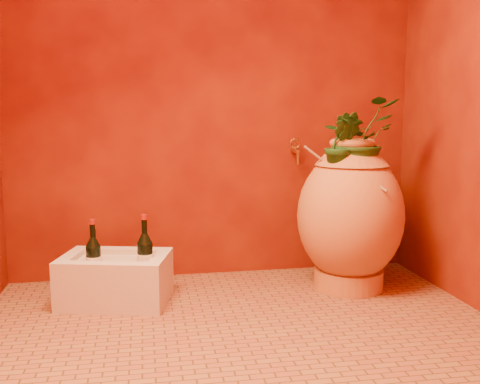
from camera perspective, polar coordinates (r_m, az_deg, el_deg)
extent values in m
plane|color=brown|center=(2.54, 0.43, -15.08)|extent=(2.50, 2.50, 0.00)
cube|color=#550B04|center=(3.32, -2.81, 12.50)|extent=(2.50, 0.02, 2.50)
cylinder|color=#B16B32|center=(3.22, 11.48, -8.99)|extent=(0.49, 0.49, 0.11)
ellipsoid|color=#B16B32|center=(3.14, 11.67, -2.51)|extent=(0.74, 0.74, 0.76)
cone|color=#B16B32|center=(3.09, 11.86, 3.90)|extent=(0.51, 0.51, 0.11)
torus|color=#B16B32|center=(3.09, 11.90, 5.13)|extent=(0.31, 0.31, 0.05)
cylinder|color=olive|center=(3.02, 10.75, 1.81)|extent=(0.41, 0.14, 0.33)
cylinder|color=olive|center=(2.98, 12.33, 2.30)|extent=(0.23, 0.33, 0.21)
cylinder|color=olive|center=(3.06, 14.13, 2.71)|extent=(0.18, 0.30, 0.21)
cube|color=beige|center=(2.98, -13.12, -9.29)|extent=(0.63, 0.50, 0.23)
cube|color=beige|center=(3.09, -13.07, -6.12)|extent=(0.56, 0.20, 0.03)
cube|color=beige|center=(2.80, -13.36, -7.66)|extent=(0.56, 0.20, 0.03)
cube|color=beige|center=(2.97, -17.91, -6.92)|extent=(0.13, 0.24, 0.03)
cube|color=beige|center=(2.94, -8.47, -6.74)|extent=(0.13, 0.24, 0.03)
cylinder|color=black|center=(2.87, -10.07, -7.31)|extent=(0.08, 0.08, 0.19)
cone|color=black|center=(2.84, -10.14, -4.89)|extent=(0.08, 0.08, 0.05)
cylinder|color=black|center=(2.82, -10.17, -3.61)|extent=(0.03, 0.03, 0.08)
cylinder|color=maroon|center=(2.81, -10.19, -2.64)|extent=(0.03, 0.03, 0.03)
cylinder|color=silver|center=(2.87, -10.07, -7.31)|extent=(0.09, 0.09, 0.09)
cylinder|color=black|center=(2.93, -15.25, -7.45)|extent=(0.07, 0.07, 0.17)
cone|color=black|center=(2.90, -15.33, -5.43)|extent=(0.07, 0.07, 0.05)
cylinder|color=black|center=(2.89, -15.37, -4.36)|extent=(0.02, 0.02, 0.06)
cylinder|color=maroon|center=(2.88, -15.40, -3.56)|extent=(0.03, 0.03, 0.02)
cylinder|color=silver|center=(2.93, -15.25, -7.45)|extent=(0.07, 0.07, 0.07)
cylinder|color=black|center=(2.91, -15.32, -7.40)|extent=(0.08, 0.08, 0.18)
cone|color=black|center=(2.88, -15.41, -5.16)|extent=(0.08, 0.08, 0.05)
cylinder|color=black|center=(2.86, -15.46, -3.97)|extent=(0.03, 0.03, 0.07)
cylinder|color=maroon|center=(2.85, -15.49, -3.08)|extent=(0.03, 0.03, 0.03)
cylinder|color=silver|center=(2.91, -15.32, -7.40)|extent=(0.08, 0.08, 0.08)
cylinder|color=olive|center=(3.36, 5.90, 4.33)|extent=(0.02, 0.14, 0.02)
cylinder|color=olive|center=(3.30, 6.21, 3.57)|extent=(0.02, 0.02, 0.08)
torus|color=olive|center=(3.36, 5.91, 5.16)|extent=(0.07, 0.01, 0.07)
cylinder|color=olive|center=(3.36, 5.90, 4.74)|extent=(0.01, 0.01, 0.05)
imported|color=#184418|center=(3.08, 12.47, 5.49)|extent=(0.52, 0.49, 0.46)
imported|color=#184418|center=(2.98, 10.85, 5.00)|extent=(0.24, 0.23, 0.35)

